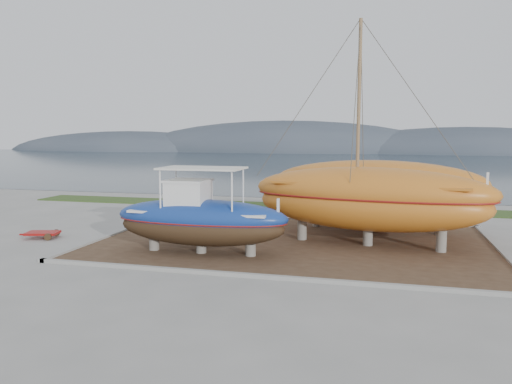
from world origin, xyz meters
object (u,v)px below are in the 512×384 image
(white_dinghy, at_px, (196,221))
(orange_bare_hull, at_px, (376,197))
(red_trailer, at_px, (43,235))
(blue_caique, at_px, (201,210))
(orange_sailboat, at_px, (371,134))

(white_dinghy, relative_size, orange_bare_hull, 0.38)
(white_dinghy, height_order, red_trailer, white_dinghy)
(blue_caique, distance_m, red_trailer, 9.02)
(blue_caique, relative_size, white_dinghy, 1.84)
(white_dinghy, relative_size, orange_sailboat, 0.38)
(blue_caique, xyz_separation_m, orange_bare_hull, (7.14, 6.99, -0.03))
(orange_sailboat, distance_m, red_trailer, 16.58)
(white_dinghy, distance_m, orange_bare_hull, 9.51)
(red_trailer, bearing_deg, white_dinghy, 8.75)
(blue_caique, bearing_deg, orange_bare_hull, 44.34)
(blue_caique, distance_m, white_dinghy, 4.64)
(red_trailer, bearing_deg, blue_caique, -21.63)
(blue_caique, bearing_deg, red_trailer, 172.73)
(orange_bare_hull, bearing_deg, red_trailer, -152.65)
(white_dinghy, height_order, orange_bare_hull, orange_bare_hull)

